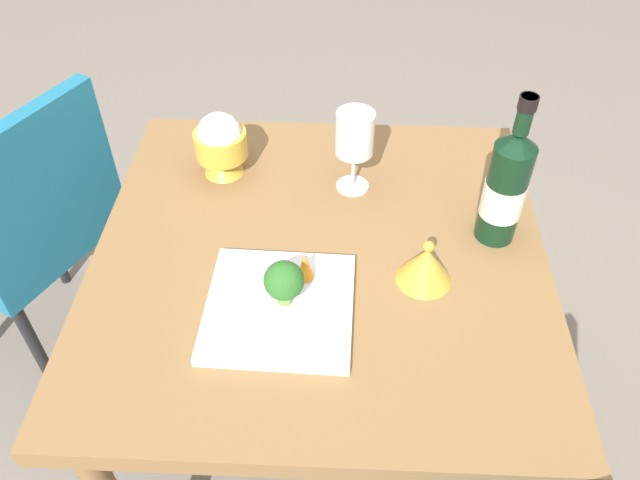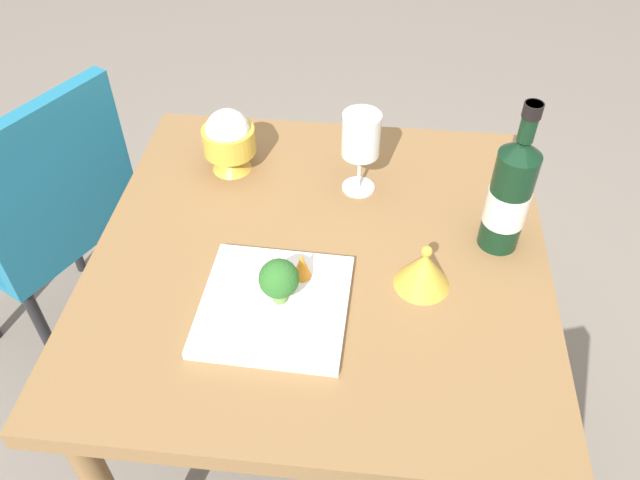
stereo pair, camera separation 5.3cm
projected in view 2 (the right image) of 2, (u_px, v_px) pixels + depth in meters
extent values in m
plane|color=gray|center=(320.00, 442.00, 1.70)|extent=(8.00, 8.00, 0.00)
cube|color=olive|center=(320.00, 259.00, 1.20)|extent=(0.85, 0.85, 0.04)
cylinder|color=olive|center=(203.00, 246.00, 1.74)|extent=(0.05, 0.05, 0.69)
cylinder|color=olive|center=(470.00, 267.00, 1.69)|extent=(0.05, 0.05, 0.69)
cube|color=teal|center=(34.00, 221.00, 1.68)|extent=(0.54, 0.54, 0.02)
cube|color=teal|center=(56.00, 183.00, 1.46)|extent=(0.37, 0.22, 0.40)
cylinder|color=black|center=(65.00, 222.00, 2.00)|extent=(0.03, 0.03, 0.43)
cylinder|color=black|center=(50.00, 344.00, 1.67)|extent=(0.03, 0.03, 0.43)
cylinder|color=black|center=(142.00, 265.00, 1.87)|extent=(0.03, 0.03, 0.43)
cylinder|color=black|center=(508.00, 201.00, 1.13)|extent=(0.08, 0.07, 0.21)
cone|color=black|center=(523.00, 148.00, 1.05)|extent=(0.08, 0.07, 0.03)
cylinder|color=black|center=(530.00, 122.00, 1.01)|extent=(0.03, 0.03, 0.07)
cylinder|color=black|center=(533.00, 110.00, 1.00)|extent=(0.03, 0.03, 0.02)
cylinder|color=silver|center=(507.00, 206.00, 1.14)|extent=(0.08, 0.08, 0.07)
cylinder|color=white|center=(358.00, 187.00, 1.32)|extent=(0.07, 0.07, 0.00)
cylinder|color=white|center=(359.00, 170.00, 1.29)|extent=(0.01, 0.01, 0.08)
cylinder|color=white|center=(361.00, 135.00, 1.23)|extent=(0.08, 0.08, 0.09)
cone|color=gold|center=(231.00, 159.00, 1.35)|extent=(0.08, 0.08, 0.04)
cylinder|color=gold|center=(229.00, 140.00, 1.32)|extent=(0.11, 0.11, 0.05)
sphere|color=white|center=(228.00, 131.00, 1.30)|extent=(0.09, 0.09, 0.09)
cone|color=gold|center=(424.00, 270.00, 1.10)|extent=(0.10, 0.10, 0.07)
sphere|color=gold|center=(427.00, 251.00, 1.07)|extent=(0.02, 0.02, 0.02)
cube|color=white|center=(274.00, 305.00, 1.08)|extent=(0.26, 0.26, 0.02)
cylinder|color=#729E4C|center=(280.00, 294.00, 1.07)|extent=(0.03, 0.03, 0.03)
sphere|color=#2D6B28|center=(279.00, 279.00, 1.05)|extent=(0.07, 0.07, 0.07)
cone|color=orange|center=(302.00, 265.00, 1.10)|extent=(0.03, 0.03, 0.05)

